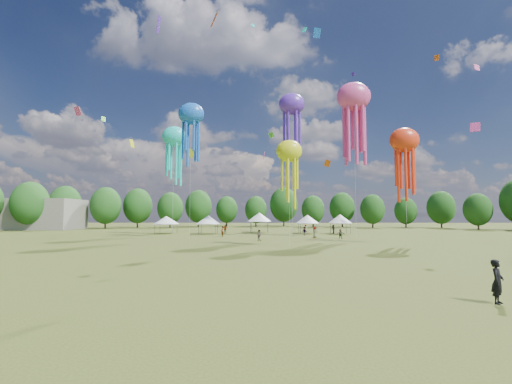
{
  "coord_description": "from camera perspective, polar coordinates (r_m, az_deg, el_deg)",
  "views": [
    {
      "loc": [
        -3.65,
        -17.03,
        3.81
      ],
      "look_at": [
        -3.94,
        15.0,
        6.0
      ],
      "focal_mm": 23.66,
      "sensor_mm": 36.0,
      "label": 1
    }
  ],
  "objects": [
    {
      "name": "ground",
      "position": [
        17.83,
        12.83,
        -16.15
      ],
      "size": [
        300.0,
        300.0,
        0.0
      ],
      "primitive_type": "plane",
      "color": "#384416",
      "rests_on": "ground"
    },
    {
      "name": "small_kites",
      "position": [
        62.69,
        5.07,
        19.9
      ],
      "size": [
        73.14,
        49.09,
        46.2
      ],
      "color": "blue",
      "rests_on": "ground"
    },
    {
      "name": "observer_main",
      "position": [
        18.28,
        35.66,
        -12.21
      ],
      "size": [
        0.81,
        0.8,
        1.88
      ],
      "primitive_type": "imported",
      "rotation": [
        0.0,
        0.0,
        0.77
      ],
      "color": "black",
      "rests_on": "ground"
    },
    {
      "name": "hangar",
      "position": [
        112.24,
        -37.06,
        -3.03
      ],
      "size": [
        40.0,
        12.0,
        8.0
      ],
      "primitive_type": "cube",
      "color": "gray",
      "rests_on": "ground"
    },
    {
      "name": "festival_tents",
      "position": [
        70.56,
        -0.15,
        -4.55
      ],
      "size": [
        40.46,
        11.68,
        4.39
      ],
      "color": "#47474C",
      "rests_on": "ground"
    },
    {
      "name": "spectators_far",
      "position": [
        64.72,
        6.97,
        -6.49
      ],
      "size": [
        23.25,
        21.9,
        1.88
      ],
      "color": "gray",
      "rests_on": "ground"
    },
    {
      "name": "show_kites",
      "position": [
        58.1,
        4.93,
        10.56
      ],
      "size": [
        40.65,
        26.51,
        26.62
      ],
      "color": "blue",
      "rests_on": "ground"
    },
    {
      "name": "treeline",
      "position": [
        79.59,
        0.36,
        -1.95
      ],
      "size": [
        201.57,
        95.24,
        13.43
      ],
      "color": "#38281C",
      "rests_on": "ground"
    },
    {
      "name": "spectator_near",
      "position": [
        49.9,
        0.52,
        -7.36
      ],
      "size": [
        0.99,
        0.93,
        1.63
      ],
      "primitive_type": "imported",
      "rotation": [
        0.0,
        0.0,
        2.63
      ],
      "color": "gray",
      "rests_on": "ground"
    }
  ]
}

